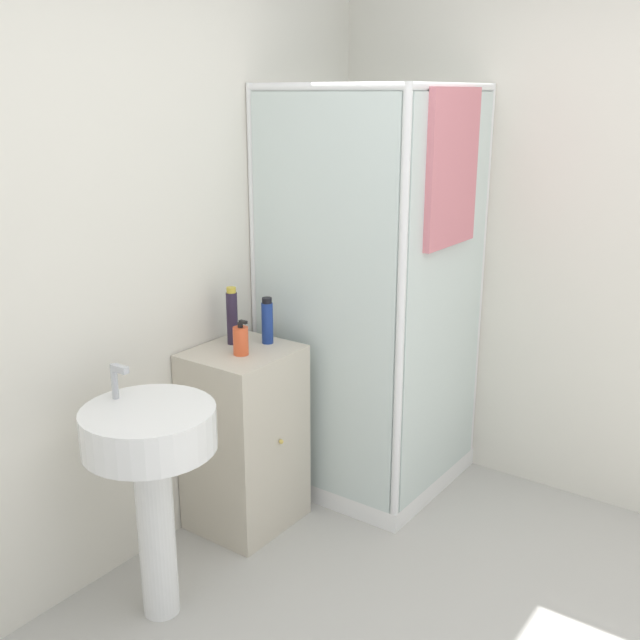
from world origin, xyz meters
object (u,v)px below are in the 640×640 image
sink (151,458)px  soap_dispenser (241,340)px  shampoo_bottle_tall_black (232,316)px  shampoo_bottle_blue (267,321)px

sink → soap_dispenser: (0.62, 0.12, 0.24)m
soap_dispenser → sink: bearing=-169.3°
sink → shampoo_bottle_tall_black: 0.81m
shampoo_bottle_tall_black → shampoo_bottle_blue: shampoo_bottle_tall_black is taller
sink → shampoo_bottle_blue: size_ratio=4.66×
shampoo_bottle_tall_black → shampoo_bottle_blue: bearing=-50.8°
sink → shampoo_bottle_tall_black: shampoo_bottle_tall_black is taller
sink → shampoo_bottle_tall_black: bearing=18.7°
sink → shampoo_bottle_blue: (0.80, 0.12, 0.28)m
shampoo_bottle_blue → sink: bearing=-171.3°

